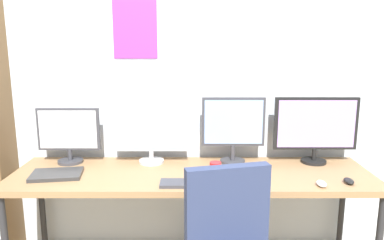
{
  "coord_description": "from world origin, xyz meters",
  "views": [
    {
      "loc": [
        0.0,
        -1.82,
        1.6
      ],
      "look_at": [
        0.0,
        0.65,
        1.09
      ],
      "focal_mm": 35.25,
      "sensor_mm": 36.0,
      "label": 1
    }
  ],
  "objects_px": {
    "desk": "(192,179)",
    "mouse_left_side": "(321,184)",
    "monitor_far_left": "(69,133)",
    "monitor_far_right": "(316,127)",
    "mouse_right_side": "(349,181)",
    "keyboard_main": "(192,183)",
    "monitor_center_left": "(151,129)",
    "coffee_mug": "(216,169)",
    "laptop_closed": "(57,174)",
    "monitor_center_right": "(233,126)"
  },
  "relations": [
    {
      "from": "desk",
      "to": "mouse_left_side",
      "type": "bearing_deg",
      "value": -17.59
    },
    {
      "from": "monitor_far_left",
      "to": "monitor_far_right",
      "type": "relative_size",
      "value": 0.74
    },
    {
      "from": "mouse_right_side",
      "to": "keyboard_main",
      "type": "bearing_deg",
      "value": -178.55
    },
    {
      "from": "monitor_center_left",
      "to": "mouse_right_side",
      "type": "distance_m",
      "value": 1.36
    },
    {
      "from": "coffee_mug",
      "to": "monitor_far_left",
      "type": "bearing_deg",
      "value": 165.4
    },
    {
      "from": "desk",
      "to": "coffee_mug",
      "type": "height_order",
      "value": "coffee_mug"
    },
    {
      "from": "monitor_far_left",
      "to": "mouse_left_side",
      "type": "bearing_deg",
      "value": -15.43
    },
    {
      "from": "keyboard_main",
      "to": "laptop_closed",
      "type": "xyz_separation_m",
      "value": [
        -0.89,
        0.15,
        0.0
      ]
    },
    {
      "from": "coffee_mug",
      "to": "keyboard_main",
      "type": "bearing_deg",
      "value": -132.4
    },
    {
      "from": "laptop_closed",
      "to": "keyboard_main",
      "type": "bearing_deg",
      "value": -18.19
    },
    {
      "from": "monitor_center_left",
      "to": "keyboard_main",
      "type": "xyz_separation_m",
      "value": [
        0.3,
        -0.44,
        -0.24
      ]
    },
    {
      "from": "monitor_center_left",
      "to": "keyboard_main",
      "type": "height_order",
      "value": "monitor_center_left"
    },
    {
      "from": "mouse_right_side",
      "to": "monitor_center_left",
      "type": "bearing_deg",
      "value": 161.79
    },
    {
      "from": "desk",
      "to": "keyboard_main",
      "type": "bearing_deg",
      "value": -90.0
    },
    {
      "from": "mouse_left_side",
      "to": "laptop_closed",
      "type": "height_order",
      "value": "mouse_left_side"
    },
    {
      "from": "monitor_far_left",
      "to": "monitor_center_left",
      "type": "xyz_separation_m",
      "value": [
        0.59,
        0.0,
        0.03
      ]
    },
    {
      "from": "mouse_left_side",
      "to": "monitor_center_left",
      "type": "bearing_deg",
      "value": 156.91
    },
    {
      "from": "monitor_far_right",
      "to": "mouse_right_side",
      "type": "xyz_separation_m",
      "value": [
        0.09,
        -0.42,
        -0.25
      ]
    },
    {
      "from": "monitor_far_left",
      "to": "coffee_mug",
      "type": "relative_size",
      "value": 4.18
    },
    {
      "from": "monitor_center_right",
      "to": "coffee_mug",
      "type": "height_order",
      "value": "monitor_center_right"
    },
    {
      "from": "keyboard_main",
      "to": "coffee_mug",
      "type": "bearing_deg",
      "value": 47.6
    },
    {
      "from": "keyboard_main",
      "to": "laptop_closed",
      "type": "height_order",
      "value": "laptop_closed"
    },
    {
      "from": "keyboard_main",
      "to": "coffee_mug",
      "type": "xyz_separation_m",
      "value": [
        0.16,
        0.17,
        0.04
      ]
    },
    {
      "from": "monitor_center_left",
      "to": "monitor_center_right",
      "type": "height_order",
      "value": "monitor_center_right"
    },
    {
      "from": "monitor_far_left",
      "to": "laptop_closed",
      "type": "height_order",
      "value": "monitor_far_left"
    },
    {
      "from": "desk",
      "to": "coffee_mug",
      "type": "xyz_separation_m",
      "value": [
        0.16,
        -0.06,
        0.09
      ]
    },
    {
      "from": "monitor_far_right",
      "to": "mouse_right_side",
      "type": "distance_m",
      "value": 0.5
    },
    {
      "from": "mouse_left_side",
      "to": "monitor_far_right",
      "type": "bearing_deg",
      "value": 78.14
    },
    {
      "from": "mouse_left_side",
      "to": "laptop_closed",
      "type": "bearing_deg",
      "value": 174.06
    },
    {
      "from": "monitor_far_right",
      "to": "mouse_right_side",
      "type": "bearing_deg",
      "value": -78.15
    },
    {
      "from": "laptop_closed",
      "to": "coffee_mug",
      "type": "bearing_deg",
      "value": -7.42
    },
    {
      "from": "mouse_right_side",
      "to": "monitor_center_right",
      "type": "bearing_deg",
      "value": 148.4
    },
    {
      "from": "mouse_right_side",
      "to": "coffee_mug",
      "type": "relative_size",
      "value": 0.91
    },
    {
      "from": "desk",
      "to": "monitor_center_right",
      "type": "relative_size",
      "value": 5.04
    },
    {
      "from": "monitor_center_right",
      "to": "monitor_far_right",
      "type": "bearing_deg",
      "value": 0.01
    },
    {
      "from": "coffee_mug",
      "to": "monitor_center_right",
      "type": "bearing_deg",
      "value": 62.8
    },
    {
      "from": "desk",
      "to": "monitor_center_right",
      "type": "height_order",
      "value": "monitor_center_right"
    },
    {
      "from": "mouse_left_side",
      "to": "mouse_right_side",
      "type": "xyz_separation_m",
      "value": [
        0.18,
        0.04,
        0.0
      ]
    },
    {
      "from": "monitor_far_left",
      "to": "coffee_mug",
      "type": "distance_m",
      "value": 1.09
    },
    {
      "from": "coffee_mug",
      "to": "mouse_right_side",
      "type": "bearing_deg",
      "value": -10.12
    },
    {
      "from": "desk",
      "to": "monitor_far_right",
      "type": "xyz_separation_m",
      "value": [
        0.89,
        0.21,
        0.32
      ]
    },
    {
      "from": "monitor_far_right",
      "to": "desk",
      "type": "bearing_deg",
      "value": -166.53
    },
    {
      "from": "keyboard_main",
      "to": "laptop_closed",
      "type": "relative_size",
      "value": 1.23
    },
    {
      "from": "mouse_right_side",
      "to": "laptop_closed",
      "type": "height_order",
      "value": "mouse_right_side"
    },
    {
      "from": "monitor_center_left",
      "to": "monitor_far_right",
      "type": "bearing_deg",
      "value": 0.0
    },
    {
      "from": "monitor_center_left",
      "to": "mouse_right_side",
      "type": "bearing_deg",
      "value": -18.21
    },
    {
      "from": "keyboard_main",
      "to": "laptop_closed",
      "type": "bearing_deg",
      "value": 170.14
    },
    {
      "from": "desk",
      "to": "mouse_left_side",
      "type": "distance_m",
      "value": 0.83
    },
    {
      "from": "keyboard_main",
      "to": "mouse_right_side",
      "type": "height_order",
      "value": "mouse_right_side"
    },
    {
      "from": "monitor_far_left",
      "to": "monitor_center_right",
      "type": "xyz_separation_m",
      "value": [
        1.18,
        0.0,
        0.05
      ]
    }
  ]
}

